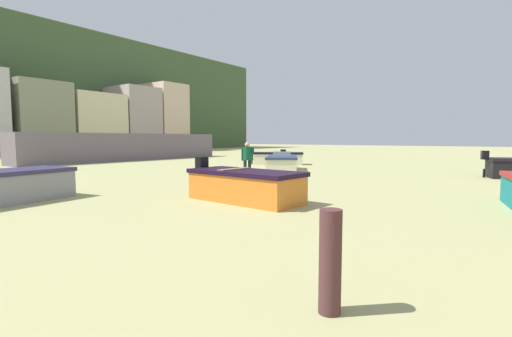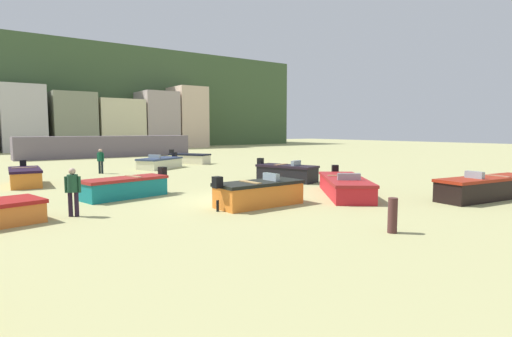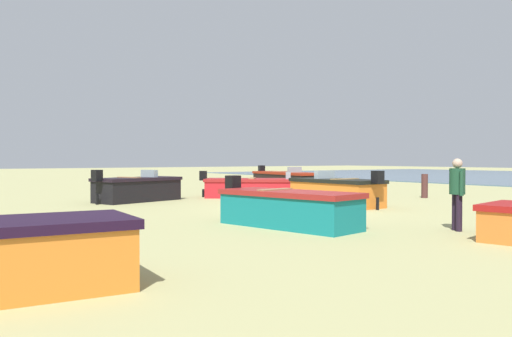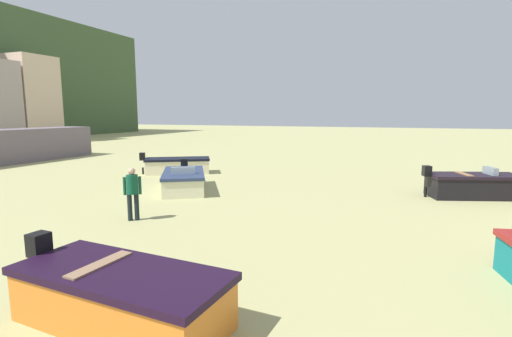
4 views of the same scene
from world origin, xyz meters
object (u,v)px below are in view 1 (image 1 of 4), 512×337
Objects in this scene: boat_cream_9 at (278,158)px; boat_orange_1 at (245,185)px; mooring_post_mid_beach at (330,262)px; beach_walker_distant at (247,157)px; boat_cream_4 at (282,163)px.

boat_orange_1 is at bearing -1.05° from boat_cream_9.
mooring_post_mid_beach is 0.66× the size of beach_walker_distant.
boat_cream_9 reaches higher than boat_cream_4.
boat_cream_4 is 2.40× the size of beach_walker_distant.
boat_orange_1 is 1.03× the size of boat_cream_9.
boat_cream_4 reaches higher than mooring_post_mid_beach.
boat_cream_9 is (13.05, 7.35, -0.03)m from boat_orange_1.
boat_cream_9 is at bearing -84.69° from boat_cream_4.
boat_orange_1 is 5.98m from beach_walker_distant.
boat_orange_1 is at bearing 90.22° from beach_walker_distant.
beach_walker_distant is (-4.51, -1.02, 0.54)m from boat_cream_4.
boat_orange_1 is at bearing 45.62° from mooring_post_mid_beach.
beach_walker_distant reaches higher than boat_cream_9.
boat_cream_4 is at bearing -149.33° from boat_orange_1.
boat_cream_9 is 9.12m from beach_walker_distant.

